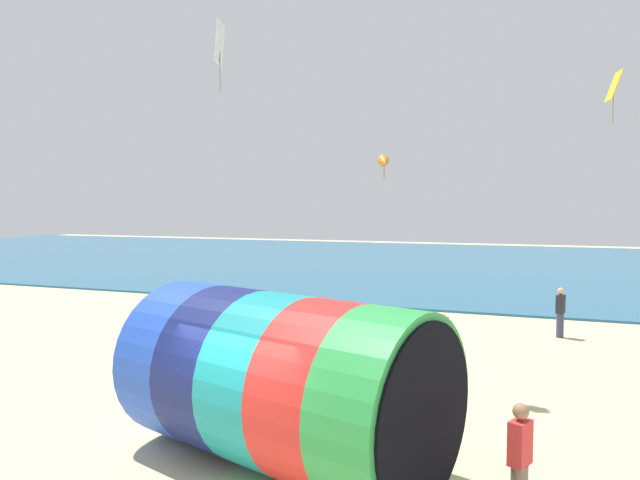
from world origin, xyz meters
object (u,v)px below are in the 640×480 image
at_px(giant_inflatable_tube, 282,381).
at_px(kite_handler, 520,462).
at_px(kite_orange_delta, 384,162).
at_px(bystander_mid_beach, 560,312).
at_px(kite_yellow_diamond, 614,87).
at_px(bystander_near_water, 356,349).
at_px(kite_white_diamond, 220,44).

distance_m(giant_inflatable_tube, kite_handler, 3.95).
height_order(kite_orange_delta, bystander_mid_beach, kite_orange_delta).
height_order(kite_handler, kite_yellow_diamond, kite_yellow_diamond).
height_order(giant_inflatable_tube, kite_yellow_diamond, kite_yellow_diamond).
relative_size(giant_inflatable_tube, bystander_near_water, 3.88).
bearing_deg(kite_handler, kite_orange_delta, 110.09).
bearing_deg(giant_inflatable_tube, kite_orange_delta, 96.55).
bearing_deg(bystander_mid_beach, kite_yellow_diamond, 42.96).
relative_size(kite_white_diamond, bystander_near_water, 1.15).
distance_m(kite_handler, bystander_mid_beach, 12.46).
bearing_deg(kite_handler, bystander_near_water, 125.47).
bearing_deg(kite_handler, kite_yellow_diamond, 78.44).
bearing_deg(kite_white_diamond, giant_inflatable_tube, -51.30).
bearing_deg(kite_handler, giant_inflatable_tube, 172.61).
bearing_deg(bystander_near_water, giant_inflatable_tube, -88.49).
bearing_deg(kite_yellow_diamond, kite_handler, -101.56).
height_order(kite_handler, bystander_near_water, kite_handler).
relative_size(kite_handler, kite_orange_delta, 1.75).
height_order(kite_orange_delta, kite_white_diamond, kite_white_diamond).
height_order(kite_yellow_diamond, bystander_mid_beach, kite_yellow_diamond).
relative_size(kite_yellow_diamond, bystander_mid_beach, 1.05).
bearing_deg(kite_orange_delta, kite_white_diamond, -102.39).
relative_size(giant_inflatable_tube, bystander_mid_beach, 3.63).
bearing_deg(bystander_mid_beach, kite_white_diamond, -141.71).
distance_m(giant_inflatable_tube, kite_yellow_diamond, 16.58).
bearing_deg(giant_inflatable_tube, bystander_mid_beach, 66.76).
xyz_separation_m(kite_yellow_diamond, bystander_near_water, (-6.85, -8.27, -7.78)).
height_order(bystander_near_water, bystander_mid_beach, bystander_mid_beach).
height_order(kite_yellow_diamond, kite_white_diamond, kite_white_diamond).
xyz_separation_m(kite_handler, kite_orange_delta, (-5.56, 15.21, 5.41)).
distance_m(giant_inflatable_tube, kite_orange_delta, 15.56).
bearing_deg(kite_yellow_diamond, bystander_mid_beach, -137.04).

